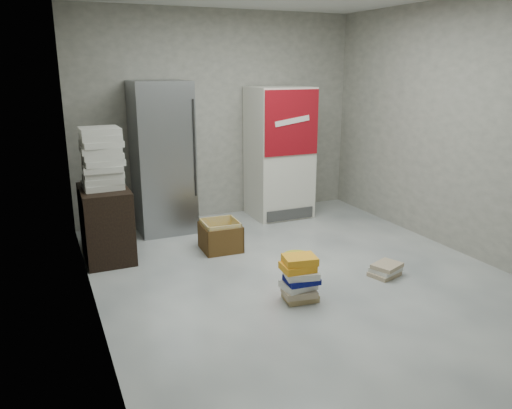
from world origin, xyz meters
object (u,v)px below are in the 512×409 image
object	(u,v)px
steel_fridge	(162,158)
cardboard_box	(221,238)
coke_cooler	(279,153)
wood_shelf	(106,223)
phonebook_stack_main	(300,279)

from	to	relation	value
steel_fridge	cardboard_box	xyz separation A→B (m)	(0.40, -1.01, -0.81)
steel_fridge	cardboard_box	distance (m)	1.35
coke_cooler	wood_shelf	size ratio (longest dim) A/B	2.25
phonebook_stack_main	cardboard_box	bearing A→B (deg)	102.55
steel_fridge	phonebook_stack_main	size ratio (longest dim) A/B	4.45
coke_cooler	cardboard_box	xyz separation A→B (m)	(-1.25, -1.00, -0.76)
phonebook_stack_main	steel_fridge	bearing A→B (deg)	108.26
cardboard_box	wood_shelf	bearing A→B (deg)	169.62
coke_cooler	cardboard_box	world-z (taller)	coke_cooler
phonebook_stack_main	cardboard_box	distance (m)	1.54
coke_cooler	cardboard_box	size ratio (longest dim) A/B	4.01
wood_shelf	steel_fridge	bearing A→B (deg)	41.31
coke_cooler	cardboard_box	distance (m)	1.77
steel_fridge	wood_shelf	xyz separation A→B (m)	(-0.83, -0.73, -0.55)
coke_cooler	steel_fridge	bearing A→B (deg)	179.82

